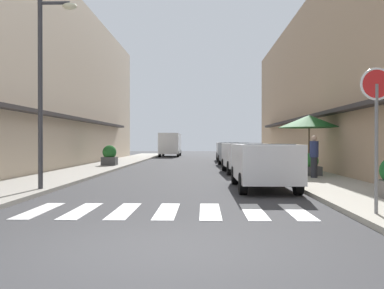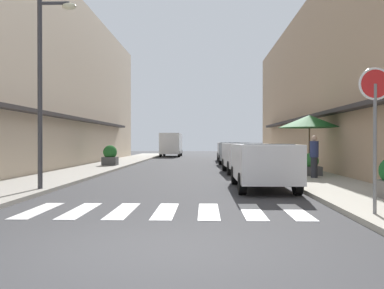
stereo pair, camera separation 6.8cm
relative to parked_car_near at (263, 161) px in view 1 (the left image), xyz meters
The scene contains 17 objects.
ground_plane 8.59m from the parked_car_near, 108.65° to the left, with size 87.27×87.27×0.00m, color #38383A.
sidewalk_left 11.34m from the parked_car_near, 134.26° to the left, with size 2.75×55.53×0.12m, color #9E998E.
sidewalk_right 8.49m from the parked_car_near, 73.31° to the left, with size 2.75×55.53×0.12m, color #ADA899.
building_row_left 15.42m from the parked_car_near, 142.34° to the left, with size 5.50×37.70×10.09m.
building_row_right 11.69m from the parked_car_near, 55.24° to the left, with size 5.50×37.70×9.45m.
crosswalk 5.24m from the parked_car_near, 121.99° to the right, with size 6.15×2.20×0.01m.
parked_car_near is the anchor object (origin of this frame).
parked_car_mid 6.87m from the parked_car_near, 90.00° to the left, with size 1.95×4.23×1.47m.
parked_car_far 12.77m from the parked_car_near, 90.00° to the left, with size 1.94×4.16×1.47m.
parked_car_distant 19.23m from the parked_car_near, 90.00° to the left, with size 1.84×4.37×1.47m.
delivery_van 29.39m from the parked_car_near, 100.42° to the left, with size 2.01×5.40×2.37m.
round_street_sign 5.60m from the parked_car_near, 74.12° to the right, with size 0.65×0.07×2.88m.
street_lamp 7.26m from the parked_car_near, behind, with size 1.19×0.28×5.73m.
cafe_umbrella 5.90m from the parked_car_near, 61.49° to the left, with size 2.71×2.71×2.58m.
planter_midblock 4.90m from the parked_car_near, 58.23° to the left, with size 0.80×0.80×0.94m.
planter_far 13.51m from the parked_car_near, 123.90° to the left, with size 0.85×0.85×1.19m.
pedestrian_walking_near 3.83m from the parked_car_near, 50.94° to the left, with size 0.34×0.34×1.65m.
Camera 1 is at (0.81, -5.79, 1.55)m, focal length 39.19 mm.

